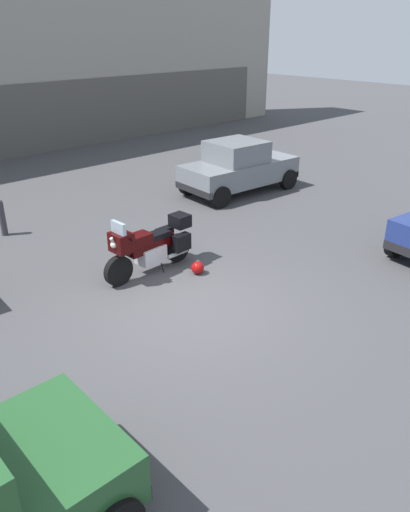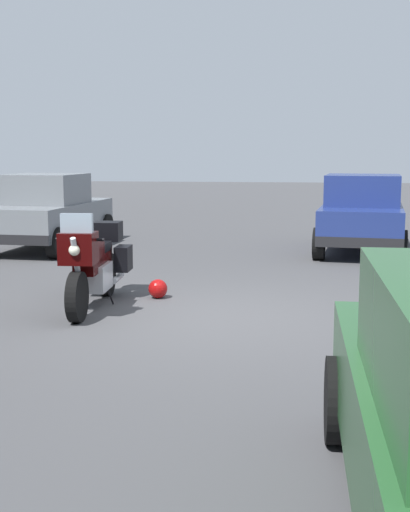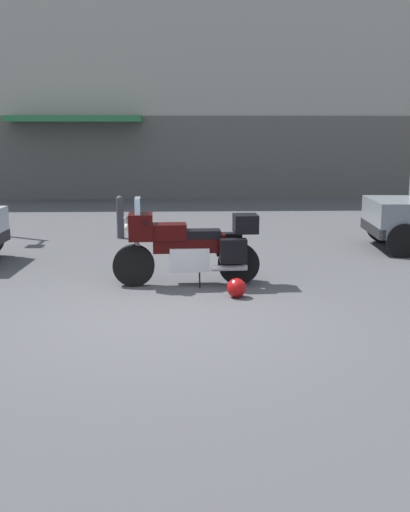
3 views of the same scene
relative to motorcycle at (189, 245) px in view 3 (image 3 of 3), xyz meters
name	(u,v)px [view 3 (image 3 of 3)]	position (x,y,z in m)	size (l,w,h in m)	color
ground_plane	(162,319)	(-0.37, -1.75, -0.62)	(80.00, 80.00, 0.00)	#424244
building_facade_rear	(174,52)	(-0.37, 13.16, 4.37)	(36.01, 3.40, 10.08)	gray
motorcycle	(189,245)	(0.00, 0.00, 0.00)	(2.26, 0.78, 1.36)	black
helmet	(237,288)	(0.67, -0.76, -0.48)	(0.28, 0.28, 0.28)	#990C0C
bollard_curbside	(120,216)	(-1.48, 4.21, -0.12)	(0.16, 0.16, 0.94)	#333338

